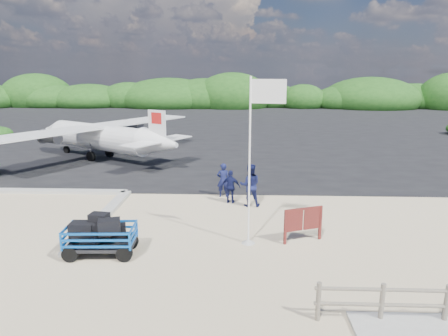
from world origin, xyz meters
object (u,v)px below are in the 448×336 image
at_px(crew_c, 231,187).
at_px(signboard, 302,241).
at_px(baggage_cart, 102,255).
at_px(crew_b, 250,185).
at_px(flagpole, 248,243).
at_px(crew_a, 223,180).
at_px(aircraft_large, 438,141).

bearing_deg(crew_c, signboard, 132.08).
relative_size(baggage_cart, crew_b, 1.24).
xyz_separation_m(flagpole, crew_a, (-1.11, 5.32, 0.82)).
xyz_separation_m(baggage_cart, signboard, (6.73, 1.33, 0.00)).
relative_size(crew_a, crew_c, 1.08).
xyz_separation_m(crew_b, crew_c, (-0.86, 0.37, -0.20)).
bearing_deg(aircraft_large, flagpole, 84.13).
relative_size(crew_b, aircraft_large, 0.12).
bearing_deg(aircraft_large, crew_a, 74.41).
height_order(baggage_cart, flagpole, flagpole).
bearing_deg(signboard, baggage_cart, 170.47).
bearing_deg(aircraft_large, baggage_cart, 78.44).
height_order(flagpole, signboard, flagpole).
bearing_deg(baggage_cart, aircraft_large, 43.82).
distance_m(flagpole, aircraft_large, 27.63).
bearing_deg(crew_a, crew_c, 104.00).
xyz_separation_m(baggage_cart, crew_c, (4.09, 5.52, 0.76)).
relative_size(flagpole, crew_c, 3.75).
distance_m(crew_a, aircraft_large, 24.45).
bearing_deg(signboard, crew_a, 99.95).
relative_size(baggage_cart, signboard, 1.53).
height_order(signboard, crew_c, crew_c).
bearing_deg(crew_b, signboard, 113.66).
relative_size(crew_a, crew_b, 0.86).
height_order(signboard, crew_b, crew_b).
distance_m(baggage_cart, aircraft_large, 31.61).
relative_size(flagpole, signboard, 3.66).
bearing_deg(flagpole, baggage_cart, -166.92).
xyz_separation_m(baggage_cart, aircraft_large, (21.67, 23.01, 0.00)).
xyz_separation_m(flagpole, aircraft_large, (16.85, 21.89, 0.00)).
relative_size(signboard, crew_a, 0.95).
bearing_deg(crew_c, crew_b, 166.42).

